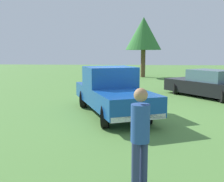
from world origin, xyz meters
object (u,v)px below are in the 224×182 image
(pickup_truck, at_px, (111,90))
(tree_back_right, at_px, (144,34))
(sedan_near, at_px, (207,85))
(traffic_cone, at_px, (86,89))
(person_bystander, at_px, (140,133))

(pickup_truck, distance_m, tree_back_right, 15.72)
(sedan_near, relative_size, traffic_cone, 8.58)
(pickup_truck, relative_size, sedan_near, 1.14)
(sedan_near, height_order, person_bystander, person_bystander)
(pickup_truck, distance_m, person_bystander, 5.66)
(traffic_cone, bearing_deg, tree_back_right, -18.51)
(person_bystander, relative_size, traffic_cone, 3.21)
(tree_back_right, xyz_separation_m, traffic_cone, (-10.64, 3.56, -3.80))
(person_bystander, distance_m, traffic_cone, 10.64)
(pickup_truck, height_order, person_bystander, pickup_truck)
(pickup_truck, bearing_deg, tree_back_right, 150.60)
(person_bystander, distance_m, tree_back_right, 21.11)
(pickup_truck, xyz_separation_m, person_bystander, (-5.57, -0.99, 0.08))
(sedan_near, height_order, traffic_cone, sedan_near)
(pickup_truck, xyz_separation_m, sedan_near, (4.21, -4.75, -0.27))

